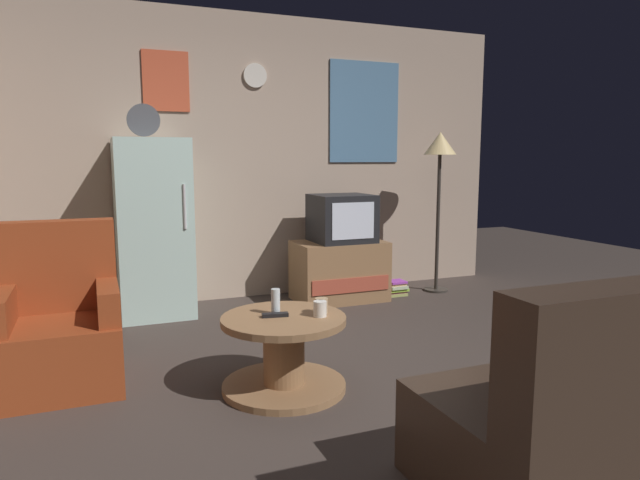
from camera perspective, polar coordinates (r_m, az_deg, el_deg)
ground_plane at (r=3.46m, az=4.72°, el=-14.48°), size 12.00×12.00×0.00m
wall_with_art at (r=5.49m, az=-6.68°, el=8.21°), size 5.20×0.12×2.66m
fridge at (r=4.98m, az=-16.45°, el=1.21°), size 0.60×0.62×1.77m
tv_stand at (r=5.35m, az=1.97°, el=-3.13°), size 0.84×0.53×0.56m
crt_tv at (r=5.28m, az=2.21°, el=2.22°), size 0.54×0.51×0.44m
standing_lamp at (r=5.74m, az=12.00°, el=8.30°), size 0.32×0.32×1.59m
coffee_table at (r=3.34m, az=-3.67°, el=-11.32°), size 0.72×0.72×0.44m
wine_glass at (r=3.30m, az=-4.50°, el=-6.21°), size 0.05×0.05×0.15m
mug_ceramic_white at (r=3.25m, az=-0.00°, el=-6.96°), size 0.08×0.08×0.09m
mug_ceramic_tan at (r=3.32m, az=0.14°, el=-6.65°), size 0.08×0.08×0.09m
remote_control at (r=3.27m, az=-4.55°, el=-7.54°), size 0.16×0.07×0.02m
armchair at (r=3.72m, az=-24.85°, el=-8.11°), size 0.68×0.68×0.96m
couch at (r=2.74m, az=29.19°, el=-14.79°), size 1.70×0.80×0.92m
book_stack at (r=5.61m, az=7.69°, el=-4.83°), size 0.21×0.18×0.15m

